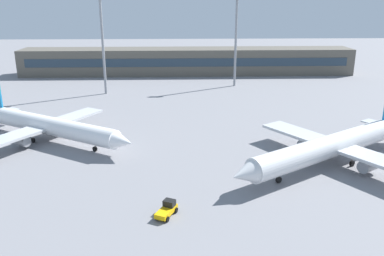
{
  "coord_description": "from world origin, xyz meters",
  "views": [
    {
      "loc": [
        -3.34,
        -30.83,
        26.06
      ],
      "look_at": [
        -0.86,
        40.0,
        3.0
      ],
      "focal_mm": 37.61,
      "sensor_mm": 36.0,
      "label": 1
    }
  ],
  "objects_px": {
    "airplane_near": "(332,146)",
    "floodlight_tower_east": "(102,37)",
    "baggage_tug_yellow": "(167,209)",
    "floodlight_tower_west": "(236,34)",
    "airplane_mid": "(49,126)"
  },
  "relations": [
    {
      "from": "airplane_near",
      "to": "floodlight_tower_east",
      "type": "xyz_separation_m",
      "value": [
        -45.31,
        52.62,
        12.49
      ]
    },
    {
      "from": "baggage_tug_yellow",
      "to": "floodlight_tower_west",
      "type": "distance_m",
      "value": 80.96
    },
    {
      "from": "floodlight_tower_west",
      "to": "floodlight_tower_east",
      "type": "height_order",
      "value": "floodlight_tower_west"
    },
    {
      "from": "airplane_mid",
      "to": "baggage_tug_yellow",
      "type": "height_order",
      "value": "airplane_mid"
    },
    {
      "from": "floodlight_tower_west",
      "to": "floodlight_tower_east",
      "type": "relative_size",
      "value": 1.01
    },
    {
      "from": "airplane_mid",
      "to": "floodlight_tower_west",
      "type": "bearing_deg",
      "value": 49.4
    },
    {
      "from": "airplane_near",
      "to": "airplane_mid",
      "type": "bearing_deg",
      "value": 165.02
    },
    {
      "from": "airplane_near",
      "to": "floodlight_tower_west",
      "type": "height_order",
      "value": "floodlight_tower_west"
    },
    {
      "from": "floodlight_tower_west",
      "to": "baggage_tug_yellow",
      "type": "bearing_deg",
      "value": -103.8
    },
    {
      "from": "airplane_near",
      "to": "floodlight_tower_east",
      "type": "height_order",
      "value": "floodlight_tower_east"
    },
    {
      "from": "airplane_mid",
      "to": "floodlight_tower_east",
      "type": "bearing_deg",
      "value": 84.33
    },
    {
      "from": "floodlight_tower_west",
      "to": "floodlight_tower_east",
      "type": "bearing_deg",
      "value": -166.08
    },
    {
      "from": "floodlight_tower_west",
      "to": "airplane_mid",
      "type": "bearing_deg",
      "value": -130.6
    },
    {
      "from": "baggage_tug_yellow",
      "to": "floodlight_tower_west",
      "type": "height_order",
      "value": "floodlight_tower_west"
    },
    {
      "from": "baggage_tug_yellow",
      "to": "floodlight_tower_west",
      "type": "xyz_separation_m",
      "value": [
        18.98,
        77.26,
        14.99
      ]
    }
  ]
}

